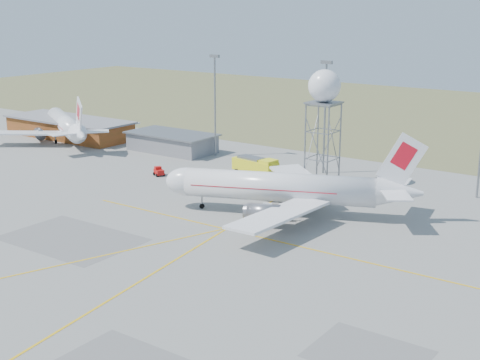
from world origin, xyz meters
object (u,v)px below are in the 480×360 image
Objects in this scene: airliner_main at (284,188)px; baggage_tug at (159,172)px; airliner_far at (66,125)px; fire_truck at (256,167)px; radar_tower at (323,121)px.

airliner_main is 15.06× the size of baggage_tug.
airliner_far is 39.72m from baggage_tug.
airliner_main reaches higher than baggage_tug.
airliner_far is 52.88m from fire_truck.
fire_truck is (52.82, -1.68, -1.99)m from airliner_far.
radar_tower is (-3.46, 18.05, 7.09)m from airliner_main.
baggage_tug is at bearing -166.42° from airliner_far.
fire_truck is at bearing -68.05° from airliner_main.
airliner_main is 3.96× the size of fire_truck.
fire_truck is 3.80× the size of baggage_tug.
baggage_tug is (-14.86, -9.59, -1.11)m from fire_truck.
airliner_main is 19.70m from radar_tower.
baggage_tug is (37.96, -11.27, -3.10)m from airliner_far.
radar_tower is 31.26m from baggage_tug.
airliner_far is at bearing -36.91° from airliner_main.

